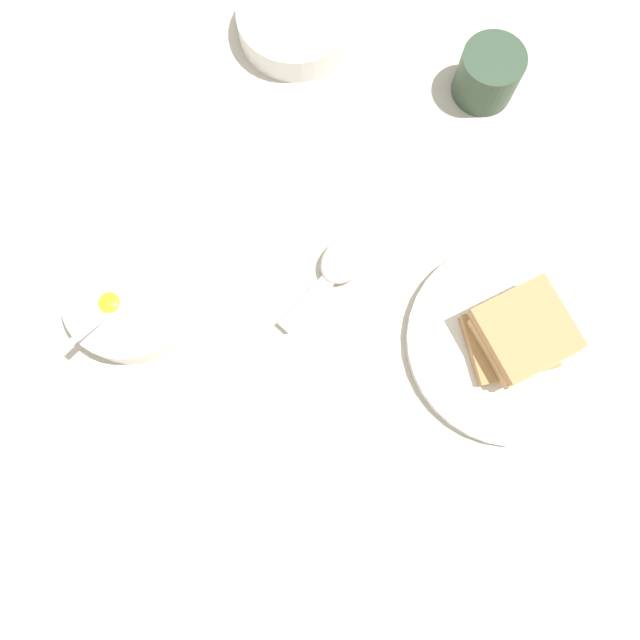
{
  "coord_description": "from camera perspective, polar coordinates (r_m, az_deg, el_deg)",
  "views": [
    {
      "loc": [
        -0.03,
        0.39,
        0.69
      ],
      "look_at": [
        -0.02,
        0.23,
        0.02
      ],
      "focal_mm": 35.0,
      "sensor_mm": 36.0,
      "label": 1
    }
  ],
  "objects": [
    {
      "name": "ground_plane",
      "position": [
        0.79,
        0.0,
        16.54
      ],
      "size": [
        3.0,
        3.0,
        0.0
      ],
      "primitive_type": "plane",
      "color": "beige"
    },
    {
      "name": "egg_bowl",
      "position": [
        0.73,
        -16.95,
        1.9
      ],
      "size": [
        0.14,
        0.14,
        0.07
      ],
      "color": "white",
      "rests_on": "ground_plane"
    },
    {
      "name": "toast_plate",
      "position": [
        0.73,
        16.91,
        -1.96
      ],
      "size": [
        0.23,
        0.23,
        0.02
      ],
      "color": "white",
      "rests_on": "ground_plane"
    },
    {
      "name": "toast_sandwich",
      "position": [
        0.7,
        17.81,
        -1.35
      ],
      "size": [
        0.12,
        0.12,
        0.05
      ],
      "color": "tan",
      "rests_on": "toast_plate"
    },
    {
      "name": "soup_spoon",
      "position": [
        0.71,
        1.83,
        5.04
      ],
      "size": [
        0.11,
        0.13,
        0.03
      ],
      "color": "white",
      "rests_on": "ground_plane"
    },
    {
      "name": "congee_bowl",
      "position": [
        0.86,
        -2.29,
        25.63
      ],
      "size": [
        0.14,
        0.14,
        0.04
      ],
      "color": "white",
      "rests_on": "ground_plane"
    },
    {
      "name": "drinking_cup",
      "position": [
        0.82,
        15.14,
        20.93
      ],
      "size": [
        0.08,
        0.08,
        0.06
      ],
      "color": "#334733",
      "rests_on": "ground_plane"
    }
  ]
}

